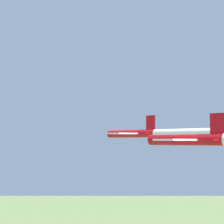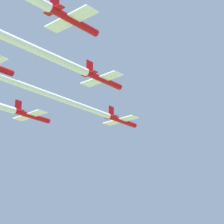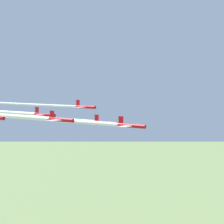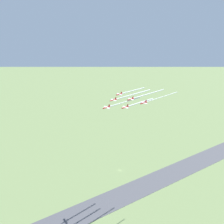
{
  "view_description": "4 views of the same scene",
  "coord_description": "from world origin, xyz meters",
  "px_view_note": "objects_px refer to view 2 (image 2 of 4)",
  "views": [
    {
      "loc": [
        -8.37,
        80.18,
        124.99
      ],
      "look_at": [
        46.13,
        48.7,
        129.22
      ],
      "focal_mm": 70.0,
      "sensor_mm": 36.0,
      "label": 1
    },
    {
      "loc": [
        -10.57,
        -22.2,
        97.4
      ],
      "look_at": [
        35.93,
        43.85,
        125.63
      ],
      "focal_mm": 70.0,
      "sensor_mm": 36.0,
      "label": 2
    },
    {
      "loc": [
        127.04,
        -28.01,
        137.67
      ],
      "look_at": [
        34.21,
        47.64,
        129.29
      ],
      "focal_mm": 70.0,
      "sensor_mm": 36.0,
      "label": 3
    },
    {
      "loc": [
        121.43,
        232.84,
        208.45
      ],
      "look_at": [
        38.53,
        54.75,
        123.09
      ],
      "focal_mm": 35.0,
      "sensor_mm": 36.0,
      "label": 4
    }
  ],
  "objects_px": {
    "jet_5": "(72,20)",
    "jet_2": "(102,79)",
    "jet_1": "(31,116)",
    "jet_0": "(121,120)"
  },
  "relations": [
    {
      "from": "jet_0",
      "to": "jet_1",
      "type": "xyz_separation_m",
      "value": [
        -18.1,
        5.55,
        -0.89
      ]
    },
    {
      "from": "jet_0",
      "to": "jet_2",
      "type": "relative_size",
      "value": 1.0
    },
    {
      "from": "jet_1",
      "to": "jet_2",
      "type": "xyz_separation_m",
      "value": [
        4.46,
        -18.68,
        2.26
      ]
    },
    {
      "from": "jet_1",
      "to": "jet_5",
      "type": "distance_m",
      "value": 33.21
    },
    {
      "from": "jet_1",
      "to": "jet_5",
      "type": "height_order",
      "value": "jet_5"
    },
    {
      "from": "jet_1",
      "to": "jet_2",
      "type": "relative_size",
      "value": 1.0
    },
    {
      "from": "jet_0",
      "to": "jet_5",
      "type": "distance_m",
      "value": 37.91
    },
    {
      "from": "jet_1",
      "to": "jet_2",
      "type": "distance_m",
      "value": 19.33
    },
    {
      "from": "jet_1",
      "to": "jet_5",
      "type": "bearing_deg",
      "value": -29.54
    },
    {
      "from": "jet_5",
      "to": "jet_2",
      "type": "bearing_deg",
      "value": 120.47
    }
  ]
}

